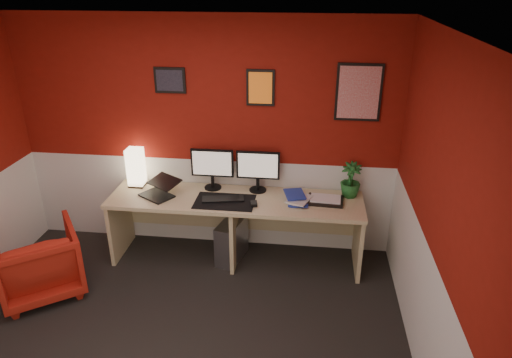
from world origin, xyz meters
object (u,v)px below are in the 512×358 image
armchair (38,262)px  shoji_lamp (136,168)px  zen_tray (325,200)px  desk (236,229)px  pc_tower (232,240)px  monitor_left (212,163)px  potted_plant (351,180)px  laptop (156,187)px  monitor_right (258,165)px

armchair → shoji_lamp: bearing=-161.3°
zen_tray → armchair: (-2.69, -0.80, -0.41)m
desk → pc_tower: desk is taller
monitor_left → potted_plant: 1.44m
pc_tower → laptop: bearing=-161.6°
zen_tray → armchair: 2.84m
laptop → potted_plant: size_ratio=0.90×
monitor_right → zen_tray: (0.71, -0.18, -0.28)m
laptop → desk: bearing=36.8°
shoji_lamp → laptop: size_ratio=1.21×
laptop → shoji_lamp: bearing=173.3°
shoji_lamp → potted_plant: (2.26, 0.01, -0.02)m
desk → pc_tower: size_ratio=5.78×
laptop → potted_plant: potted_plant is taller
shoji_lamp → zen_tray: bearing=-4.4°
pc_tower → shoji_lamp: bearing=-175.7°
monitor_right → monitor_left: bearing=179.7°
zen_tray → monitor_left: bearing=171.4°
monitor_right → potted_plant: bearing=-1.1°
pc_tower → zen_tray: bearing=16.5°
desk → potted_plant: (1.16, 0.19, 0.55)m
shoji_lamp → monitor_right: (1.31, 0.02, 0.09)m
monitor_left → pc_tower: size_ratio=1.29×
shoji_lamp → monitor_right: bearing=1.0°
desk → zen_tray: zen_tray is taller
monitor_left → armchair: monitor_left is taller
monitor_left → monitor_right: 0.48m
zen_tray → pc_tower: 1.09m
desk → potted_plant: 1.30m
laptop → armchair: bearing=-110.2°
shoji_lamp → armchair: (-0.67, -0.96, -0.60)m
shoji_lamp → armchair: 1.31m
monitor_right → potted_plant: monitor_right is taller
desk → shoji_lamp: 1.25m
monitor_left → armchair: bearing=-146.7°
monitor_left → desk: bearing=-37.8°
desk → shoji_lamp: shoji_lamp is taller
laptop → pc_tower: size_ratio=0.73×
monitor_left → monitor_right: bearing=-0.3°
monitor_left → pc_tower: bearing=-43.4°
desk → laptop: bearing=-176.3°
pc_tower → armchair: (-1.73, -0.77, 0.11)m
shoji_lamp → monitor_left: bearing=1.9°
shoji_lamp → monitor_left: size_ratio=0.69×
shoji_lamp → pc_tower: size_ratio=0.89×
desk → potted_plant: potted_plant is taller
monitor_left → potted_plant: (1.44, -0.02, -0.11)m
zen_tray → potted_plant: potted_plant is taller
desk → potted_plant: size_ratio=7.12×
zen_tray → potted_plant: size_ratio=0.96×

